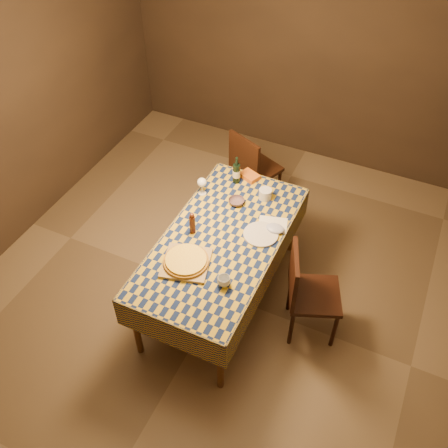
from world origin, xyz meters
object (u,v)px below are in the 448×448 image
object	(u,v)px
cutting_board	(186,263)
dining_table	(222,245)
bowl	(236,202)
white_plate	(261,234)
chair_right	(306,289)
pizza	(186,260)
wine_bottle	(236,173)
chair_far	(251,167)

from	to	relation	value
cutting_board	dining_table	bearing A→B (deg)	69.32
bowl	white_plate	xyz separation A→B (m)	(0.35, -0.27, -0.01)
chair_right	pizza	bearing A→B (deg)	-158.88
pizza	chair_right	xyz separation A→B (m)	(0.91, 0.35, -0.29)
pizza	white_plate	size ratio (longest dim) A/B	1.29
pizza	chair_right	distance (m)	1.02
bowl	wine_bottle	world-z (taller)	wine_bottle
dining_table	chair_far	bearing A→B (deg)	101.44
pizza	wine_bottle	world-z (taller)	wine_bottle
pizza	bowl	size ratio (longest dim) A/B	2.67
bowl	white_plate	size ratio (longest dim) A/B	0.48
wine_bottle	chair_right	xyz separation A→B (m)	(0.96, -0.75, -0.35)
cutting_board	bowl	bearing A→B (deg)	84.91
bowl	white_plate	distance (m)	0.44
cutting_board	bowl	distance (m)	0.82
pizza	chair_far	world-z (taller)	chair_far
dining_table	bowl	distance (m)	0.47
cutting_board	chair_far	bearing A→B (deg)	94.28
wine_bottle	chair_right	world-z (taller)	wine_bottle
cutting_board	wine_bottle	size ratio (longest dim) A/B	1.30
white_plate	chair_right	world-z (taller)	chair_right
dining_table	cutting_board	world-z (taller)	cutting_board
cutting_board	chair_far	world-z (taller)	chair_far
wine_bottle	white_plate	xyz separation A→B (m)	(0.47, -0.55, -0.10)
white_plate	bowl	bearing A→B (deg)	141.72
chair_right	chair_far	bearing A→B (deg)	128.25
white_plate	dining_table	bearing A→B (deg)	-147.39
bowl	wine_bottle	size ratio (longest dim) A/B	0.51
bowl	chair_far	xyz separation A→B (m)	(-0.20, 0.84, -0.27)
dining_table	cutting_board	size ratio (longest dim) A/B	5.04
cutting_board	pizza	distance (m)	0.03
dining_table	cutting_board	bearing A→B (deg)	-110.68
white_plate	chair_right	distance (m)	0.59
wine_bottle	chair_right	distance (m)	1.27
dining_table	white_plate	xyz separation A→B (m)	(0.28, 0.18, 0.08)
cutting_board	wine_bottle	xyz separation A→B (m)	(-0.05, 1.10, 0.09)
chair_far	chair_right	bearing A→B (deg)	-51.75
wine_bottle	bowl	bearing A→B (deg)	-65.70
bowl	chair_far	bearing A→B (deg)	103.17
dining_table	wine_bottle	size ratio (longest dim) A/B	6.58
chair_far	cutting_board	bearing A→B (deg)	-85.72
dining_table	pizza	distance (m)	0.41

